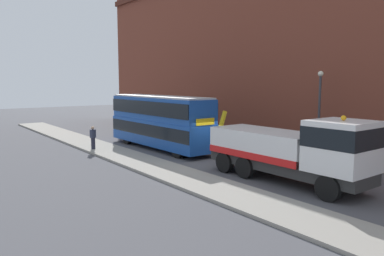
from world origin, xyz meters
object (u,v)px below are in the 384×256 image
Objects in this scene: recovery_tow_truck at (292,149)px; pedestrian_onlooker at (93,138)px; double_decker_bus at (160,120)px; street_lamp at (319,107)px.

pedestrian_onlooker is (-14.62, -4.57, -0.77)m from recovery_tow_truck.
recovery_tow_truck is 12.60m from double_decker_bus.
double_decker_bus is 1.90× the size of street_lamp.
double_decker_bus reaches higher than recovery_tow_truck.
recovery_tow_truck is 15.33m from pedestrian_onlooker.
street_lamp is (11.70, 10.94, 2.49)m from pedestrian_onlooker.
double_decker_bus is 11.65m from street_lamp.
pedestrian_onlooker is (-2.02, -4.57, -1.25)m from double_decker_bus.
recovery_tow_truck is 7.21m from street_lamp.
pedestrian_onlooker is 0.29× the size of street_lamp.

